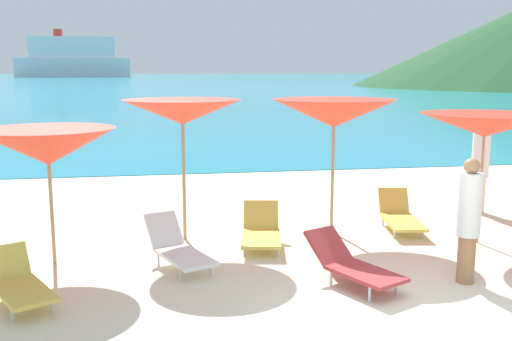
{
  "coord_description": "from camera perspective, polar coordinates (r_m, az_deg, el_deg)",
  "views": [
    {
      "loc": [
        -2.88,
        -5.95,
        2.88
      ],
      "look_at": [
        -1.25,
        3.7,
        1.2
      ],
      "focal_mm": 41.13,
      "sensor_mm": 36.0,
      "label": 1
    }
  ],
  "objects": [
    {
      "name": "umbrella_4",
      "position": [
        10.34,
        7.58,
        5.52
      ],
      "size": [
        2.32,
        2.32,
        2.38
      ],
      "color": "#9E7F59",
      "rests_on": "ground_plane"
    },
    {
      "name": "lounge_chair_6",
      "position": [
        9.71,
        0.49,
        -5.91
      ],
      "size": [
        0.83,
        1.43,
        0.65
      ],
      "rotation": [
        0.0,
        0.0,
        -0.17
      ],
      "color": "#D8BF4C",
      "rests_on": "ground_plane"
    },
    {
      "name": "umbrella_2",
      "position": [
        9.06,
        -19.59,
        2.18
      ],
      "size": [
        2.02,
        2.02,
        2.05
      ],
      "color": "#9E7F59",
      "rests_on": "ground_plane"
    },
    {
      "name": "beachgoer_1",
      "position": [
        12.69,
        20.98,
        0.69
      ],
      "size": [
        0.34,
        0.34,
        1.92
      ],
      "rotation": [
        0.0,
        0.0,
        1.27
      ],
      "color": "beige",
      "rests_on": "ground_plane"
    },
    {
      "name": "cruise_ship",
      "position": [
        259.88,
        -17.33,
        10.29
      ],
      "size": [
        46.25,
        11.76,
        19.52
      ],
      "rotation": [
        0.0,
        0.0,
        0.03
      ],
      "color": "white",
      "rests_on": "ocean_water"
    },
    {
      "name": "umbrella_5",
      "position": [
        10.3,
        21.36,
        4.11
      ],
      "size": [
        2.29,
        2.29,
        2.18
      ],
      "color": "#9E7F59",
      "rests_on": "ground_plane"
    },
    {
      "name": "lounge_chair_5",
      "position": [
        8.79,
        -7.61,
        -7.47
      ],
      "size": [
        1.06,
        1.6,
        0.69
      ],
      "rotation": [
        0.0,
        0.0,
        0.39
      ],
      "color": "white",
      "rests_on": "ground_plane"
    },
    {
      "name": "lounge_chair_2",
      "position": [
        11.04,
        13.84,
        -4.31
      ],
      "size": [
        0.79,
        1.57,
        0.65
      ],
      "rotation": [
        0.0,
        0.0,
        -0.16
      ],
      "color": "#D8BF4C",
      "rests_on": "ground_plane"
    },
    {
      "name": "beachgoer_0",
      "position": [
        8.43,
        19.98,
        -4.29
      ],
      "size": [
        0.32,
        0.32,
        1.73
      ],
      "rotation": [
        0.0,
        0.0,
        6.21
      ],
      "color": "#A3704C",
      "rests_on": "ground_plane"
    },
    {
      "name": "ground_plane",
      "position": [
        16.48,
        0.64,
        -0.85
      ],
      "size": [
        50.0,
        100.0,
        0.3
      ],
      "primitive_type": "cube",
      "color": "beige"
    },
    {
      "name": "umbrella_3",
      "position": [
        9.87,
        -7.17,
        5.64
      ],
      "size": [
        2.16,
        2.16,
        2.4
      ],
      "color": "#9E7F59",
      "rests_on": "ground_plane"
    },
    {
      "name": "lounge_chair_3",
      "position": [
        8.12,
        9.33,
        -8.93
      ],
      "size": [
        1.15,
        1.58,
        0.64
      ],
      "rotation": [
        0.0,
        0.0,
        0.45
      ],
      "color": "#A53333",
      "rests_on": "ground_plane"
    },
    {
      "name": "ocean_water",
      "position": [
        236.28,
        -8.99,
        8.92
      ],
      "size": [
        650.0,
        440.0,
        0.02
      ],
      "primitive_type": "cube",
      "color": "teal",
      "rests_on": "ground_plane"
    },
    {
      "name": "lounge_chair_1",
      "position": [
        7.96,
        -22.07,
        -10.12
      ],
      "size": [
        1.08,
        1.41,
        0.64
      ],
      "rotation": [
        0.0,
        0.0,
        0.48
      ],
      "color": "#D8BF4C",
      "rests_on": "ground_plane"
    }
  ]
}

